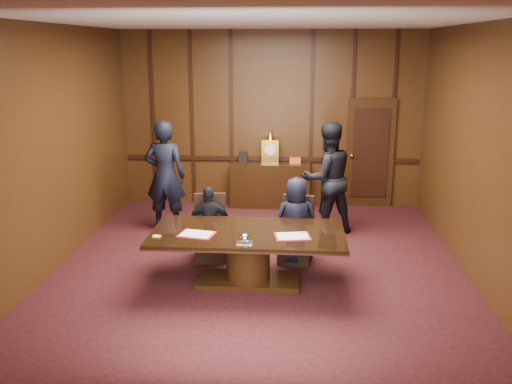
% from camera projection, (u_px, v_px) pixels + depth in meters
% --- Properties ---
extents(room, '(7.00, 7.04, 3.50)m').
position_uv_depth(room, '(265.00, 153.00, 7.65)').
color(room, black).
rests_on(room, ground).
extents(sideboard, '(1.60, 0.45, 1.54)m').
position_uv_depth(sideboard, '(270.00, 183.00, 10.99)').
color(sideboard, black).
rests_on(sideboard, ground).
extents(conference_table, '(2.62, 1.32, 0.76)m').
position_uv_depth(conference_table, '(248.00, 249.00, 7.37)').
color(conference_table, black).
rests_on(conference_table, ground).
extents(folder_left, '(0.52, 0.41, 0.02)m').
position_uv_depth(folder_left, '(197.00, 234.00, 7.17)').
color(folder_left, '#AE101C').
rests_on(folder_left, conference_table).
extents(folder_right, '(0.51, 0.40, 0.02)m').
position_uv_depth(folder_right, '(292.00, 236.00, 7.10)').
color(folder_right, '#AE101C').
rests_on(folder_right, conference_table).
extents(inkstand, '(0.20, 0.14, 0.12)m').
position_uv_depth(inkstand, '(245.00, 239.00, 6.86)').
color(inkstand, white).
rests_on(inkstand, conference_table).
extents(notepad, '(0.11, 0.09, 0.01)m').
position_uv_depth(notepad, '(157.00, 236.00, 7.10)').
color(notepad, '#EFCE74').
rests_on(notepad, conference_table).
extents(chair_left, '(0.54, 0.54, 0.99)m').
position_uv_depth(chair_left, '(211.00, 240.00, 8.32)').
color(chair_left, black).
rests_on(chair_left, ground).
extents(chair_right, '(0.55, 0.55, 0.99)m').
position_uv_depth(chair_right, '(296.00, 243.00, 8.22)').
color(chair_right, black).
rests_on(chair_right, ground).
extents(signatory_left, '(0.72, 0.40, 1.16)m').
position_uv_depth(signatory_left, '(210.00, 224.00, 8.17)').
color(signatory_left, black).
rests_on(signatory_left, ground).
extents(signatory_right, '(0.69, 0.49, 1.33)m').
position_uv_depth(signatory_right, '(296.00, 221.00, 8.05)').
color(signatory_right, black).
rests_on(signatory_right, ground).
extents(witness_left, '(0.73, 0.50, 1.96)m').
position_uv_depth(witness_left, '(165.00, 176.00, 9.49)').
color(witness_left, black).
rests_on(witness_left, ground).
extents(witness_right, '(1.16, 1.04, 1.95)m').
position_uv_depth(witness_right, '(327.00, 178.00, 9.34)').
color(witness_right, black).
rests_on(witness_right, ground).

